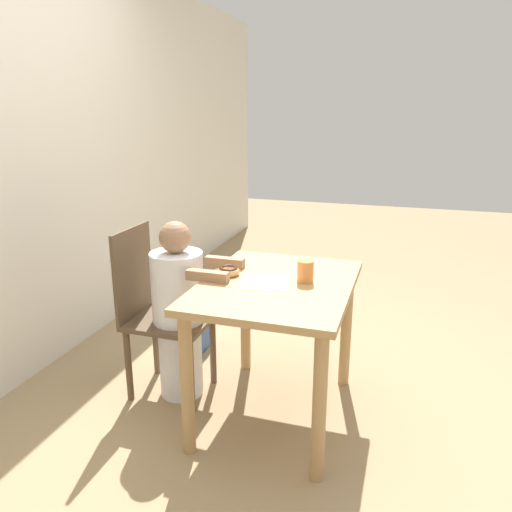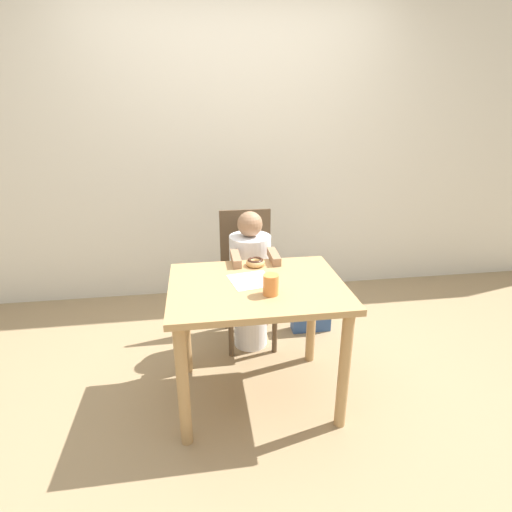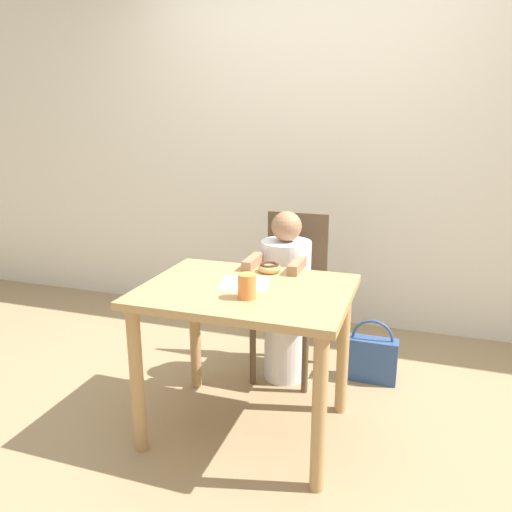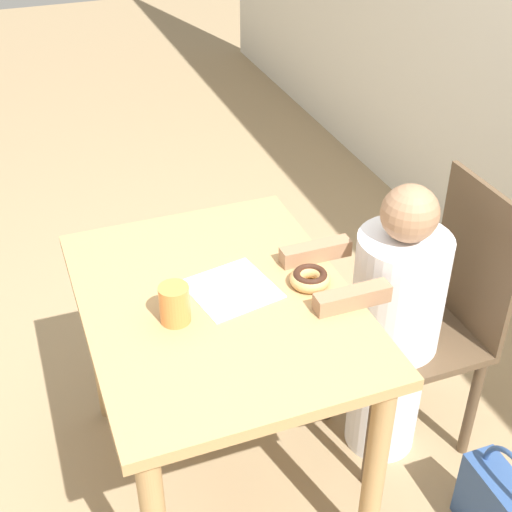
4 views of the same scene
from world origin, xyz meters
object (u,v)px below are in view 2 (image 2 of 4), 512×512
object	(u,v)px
handbag	(311,313)
cup	(271,285)
child_figure	(250,283)
donut	(255,262)
chair	(248,278)

from	to	relation	value
handbag	cup	size ratio (longest dim) A/B	3.51
child_figure	handbag	bearing A→B (deg)	14.51
cup	donut	bearing A→B (deg)	92.89
chair	child_figure	world-z (taller)	child_figure
cup	chair	bearing A→B (deg)	90.92
chair	donut	bearing A→B (deg)	-90.92
chair	cup	distance (m)	0.87
cup	handbag	bearing A→B (deg)	59.65
handbag	cup	bearing A→B (deg)	-120.35
chair	handbag	distance (m)	0.58
child_figure	handbag	world-z (taller)	child_figure
chair	child_figure	bearing A→B (deg)	-90.00
child_figure	donut	size ratio (longest dim) A/B	8.71
chair	handbag	world-z (taller)	chair
child_figure	cup	bearing A→B (deg)	-88.90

